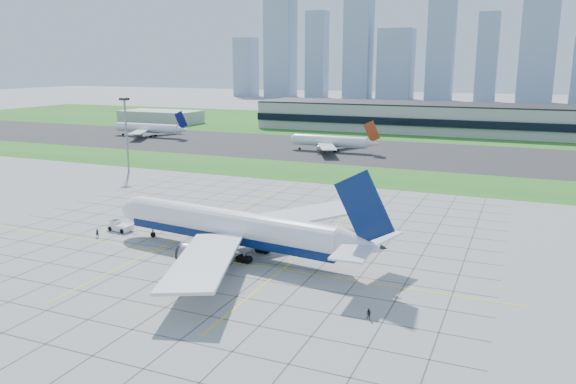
% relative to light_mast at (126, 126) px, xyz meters
% --- Properties ---
extents(ground, '(1400.00, 1400.00, 0.00)m').
position_rel_light_mast_xyz_m(ground, '(70.00, -65.00, -16.18)').
color(ground, '#9F9F9A').
rests_on(ground, ground).
extents(grass_median, '(700.00, 35.00, 0.04)m').
position_rel_light_mast_xyz_m(grass_median, '(70.00, 25.00, -16.16)').
color(grass_median, '#1F671D').
rests_on(grass_median, ground).
extents(asphalt_taxiway, '(700.00, 75.00, 0.04)m').
position_rel_light_mast_xyz_m(asphalt_taxiway, '(70.00, 80.00, -16.15)').
color(asphalt_taxiway, '#383838').
rests_on(asphalt_taxiway, ground).
extents(grass_far, '(700.00, 145.00, 0.04)m').
position_rel_light_mast_xyz_m(grass_far, '(70.00, 190.00, -16.16)').
color(grass_far, '#1F671D').
rests_on(grass_far, ground).
extents(apron_markings, '(120.00, 130.00, 0.03)m').
position_rel_light_mast_xyz_m(apron_markings, '(70.43, -53.91, -16.17)').
color(apron_markings, '#474744').
rests_on(apron_markings, ground).
extents(terminal, '(260.00, 43.00, 15.80)m').
position_rel_light_mast_xyz_m(terminal, '(110.00, 164.87, -8.29)').
color(terminal, '#B7B7B2').
rests_on(terminal, ground).
extents(service_block, '(50.00, 25.00, 8.00)m').
position_rel_light_mast_xyz_m(service_block, '(-90.00, 145.00, -12.18)').
color(service_block, '#B7B7B2').
rests_on(service_block, ground).
extents(light_mast, '(2.50, 2.50, 25.60)m').
position_rel_light_mast_xyz_m(light_mast, '(0.00, 0.00, 0.00)').
color(light_mast, gray).
rests_on(light_mast, ground).
extents(city_skyline, '(523.00, 32.40, 160.00)m').
position_rel_light_mast_xyz_m(city_skyline, '(61.29, 455.00, 42.91)').
color(city_skyline, '#8FA1BB').
rests_on(city_skyline, ground).
extents(airliner, '(61.77, 62.25, 19.48)m').
position_rel_light_mast_xyz_m(airliner, '(75.53, -62.41, -10.85)').
color(airliner, white).
rests_on(airliner, ground).
extents(pushback_tug, '(8.29, 3.44, 2.28)m').
position_rel_light_mast_xyz_m(pushback_tug, '(44.20, -58.64, -15.17)').
color(pushback_tug, white).
rests_on(pushback_tug, ground).
extents(crew_near, '(0.81, 0.81, 1.90)m').
position_rel_light_mast_xyz_m(crew_near, '(43.13, -64.48, -15.23)').
color(crew_near, black).
rests_on(crew_near, ground).
extents(crew_far, '(0.97, 0.88, 1.63)m').
position_rel_light_mast_xyz_m(crew_far, '(107.83, -80.62, -15.36)').
color(crew_far, black).
rests_on(crew_far, ground).
extents(distant_jet_0, '(42.71, 42.66, 14.08)m').
position_rel_light_mast_xyz_m(distant_jet_0, '(-53.99, 84.21, -11.69)').
color(distant_jet_0, white).
rests_on(distant_jet_0, ground).
extents(distant_jet_1, '(37.90, 42.66, 14.08)m').
position_rel_light_mast_xyz_m(distant_jet_1, '(50.07, 72.74, -11.70)').
color(distant_jet_1, white).
rests_on(distant_jet_1, ground).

